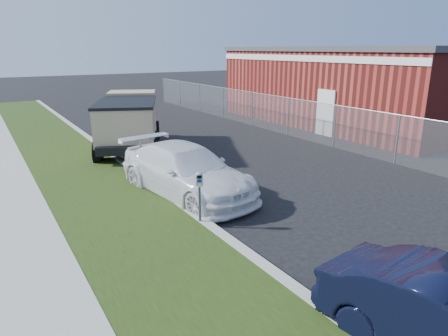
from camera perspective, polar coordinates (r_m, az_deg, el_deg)
ground at (r=11.05m, az=8.97°, el=-5.14°), size 120.00×120.00×0.00m
streetside at (r=10.57m, az=-22.82°, el=-6.96°), size 6.12×50.00×0.15m
chainlink_fence at (r=19.69m, az=9.22°, el=8.29°), size 0.06×30.06×30.00m
brick_building at (r=24.57m, az=18.62°, el=11.31°), size 9.20×14.20×4.17m
parking_meter at (r=9.24m, az=-3.54°, el=-2.65°), size 0.20×0.17×1.24m
white_wagon at (r=11.52m, az=-5.46°, el=-0.33°), size 2.78×5.17×1.42m
dump_truck at (r=17.18m, az=-13.30°, el=6.80°), size 4.17×6.00×2.22m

